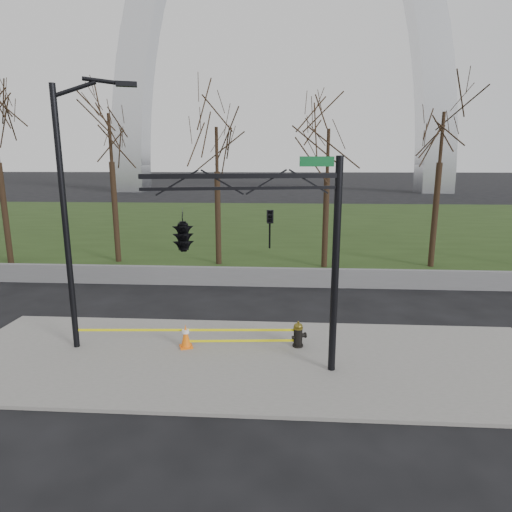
# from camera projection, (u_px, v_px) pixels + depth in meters

# --- Properties ---
(ground) EXTENTS (500.00, 500.00, 0.00)m
(ground) POSITION_uv_depth(u_px,v_px,m) (252.00, 361.00, 12.93)
(ground) COLOR black
(ground) RESTS_ON ground
(sidewalk) EXTENTS (18.00, 6.00, 0.10)m
(sidewalk) POSITION_uv_depth(u_px,v_px,m) (252.00, 359.00, 12.92)
(sidewalk) COLOR slate
(sidewalk) RESTS_ON ground
(grass_strip) EXTENTS (120.00, 40.00, 0.06)m
(grass_strip) POSITION_uv_depth(u_px,v_px,m) (274.00, 223.00, 42.17)
(grass_strip) COLOR #213413
(grass_strip) RESTS_ON ground
(guardrail) EXTENTS (60.00, 0.30, 0.90)m
(guardrail) POSITION_uv_depth(u_px,v_px,m) (264.00, 277.00, 20.63)
(guardrail) COLOR #59595B
(guardrail) RESTS_ON ground
(gateway_arch) EXTENTS (66.00, 6.00, 65.00)m
(gateway_arch) POSITION_uv_depth(u_px,v_px,m) (282.00, 14.00, 79.12)
(gateway_arch) COLOR silver
(gateway_arch) RESTS_ON ground
(tree_row) EXTENTS (46.38, 4.00, 9.41)m
(tree_row) POSITION_uv_depth(u_px,v_px,m) (271.00, 183.00, 23.61)
(tree_row) COLOR black
(tree_row) RESTS_ON ground
(fire_hydrant) EXTENTS (0.52, 0.36, 0.84)m
(fire_hydrant) POSITION_uv_depth(u_px,v_px,m) (298.00, 335.00, 13.62)
(fire_hydrant) COLOR black
(fire_hydrant) RESTS_ON sidewalk
(traffic_cone) EXTENTS (0.50, 0.50, 0.76)m
(traffic_cone) POSITION_uv_depth(u_px,v_px,m) (186.00, 336.00, 13.55)
(traffic_cone) COLOR orange
(traffic_cone) RESTS_ON sidewalk
(street_light) EXTENTS (2.32, 0.91, 8.21)m
(street_light) POSITION_uv_depth(u_px,v_px,m) (72.00, 201.00, 12.77)
(street_light) COLOR black
(street_light) RESTS_ON ground
(traffic_signal_mast) EXTENTS (4.98, 2.54, 6.00)m
(traffic_signal_mast) POSITION_uv_depth(u_px,v_px,m) (214.00, 231.00, 10.80)
(traffic_signal_mast) COLOR black
(traffic_signal_mast) RESTS_ON ground
(caution_tape) EXTENTS (7.02, 0.46, 0.43)m
(caution_tape) POSITION_uv_depth(u_px,v_px,m) (205.00, 334.00, 13.59)
(caution_tape) COLOR yellow
(caution_tape) RESTS_ON ground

